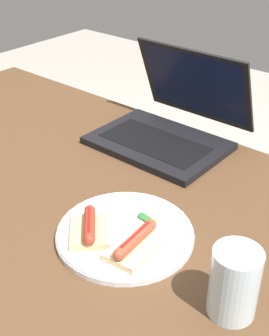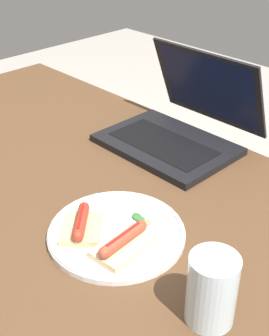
{
  "view_description": "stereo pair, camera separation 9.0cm",
  "coord_description": "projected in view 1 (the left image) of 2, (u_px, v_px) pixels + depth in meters",
  "views": [
    {
      "loc": [
        0.7,
        -0.58,
        1.34
      ],
      "look_at": [
        0.15,
        0.08,
        0.82
      ],
      "focal_mm": 50.0,
      "sensor_mm": 36.0,
      "label": 1
    },
    {
      "loc": [
        0.76,
        -0.52,
        1.34
      ],
      "look_at": [
        0.15,
        0.08,
        0.82
      ],
      "focal_mm": 50.0,
      "sensor_mm": 36.0,
      "label": 2
    }
  ],
  "objects": [
    {
      "name": "desk",
      "position": [
        66.0,
        210.0,
        1.11
      ],
      "size": [
        1.45,
        0.84,
        0.76
      ],
      "color": "#4C331E",
      "rests_on": "ground_plane"
    },
    {
      "name": "laptop",
      "position": [
        169.0,
        126.0,
        1.22
      ],
      "size": [
        0.33,
        0.32,
        0.23
      ],
      "color": "black",
      "rests_on": "desk"
    },
    {
      "name": "drinking_glass",
      "position": [
        234.0,
        283.0,
        0.71
      ],
      "size": [
        0.08,
        0.08,
        0.12
      ],
      "color": "silver",
      "rests_on": "desk"
    },
    {
      "name": "salad_pile",
      "position": [
        147.0,
        219.0,
        0.92
      ],
      "size": [
        0.05,
        0.03,
        0.01
      ],
      "color": "#2D662D",
      "rests_on": "plate"
    },
    {
      "name": "sausage_toast_left",
      "position": [
        135.0,
        244.0,
        0.84
      ],
      "size": [
        0.08,
        0.12,
        0.04
      ],
      "rotation": [
        0.0,
        0.0,
        4.8
      ],
      "color": "#D6B784",
      "rests_on": "plate"
    },
    {
      "name": "sausage_toast_middle",
      "position": [
        90.0,
        229.0,
        0.88
      ],
      "size": [
        0.12,
        0.12,
        0.04
      ],
      "rotation": [
        0.0,
        0.0,
        5.48
      ],
      "color": "tan",
      "rests_on": "plate"
    },
    {
      "name": "plate",
      "position": [
        125.0,
        233.0,
        0.89
      ],
      "size": [
        0.27,
        0.27,
        0.02
      ],
      "color": "silver",
      "rests_on": "desk"
    }
  ]
}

